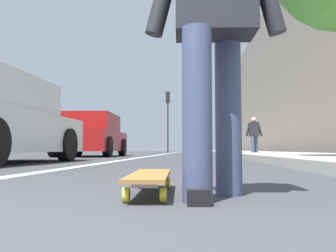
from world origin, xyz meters
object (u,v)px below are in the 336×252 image
(skateboard, at_px, (150,177))
(parked_car_mid, at_px, (91,136))
(skater_person, at_px, (214,13))
(traffic_light, at_px, (168,111))
(pedestrian_distant, at_px, (254,134))

(skateboard, distance_m, parked_car_mid, 11.05)
(skateboard, distance_m, skater_person, 0.92)
(skater_person, height_order, traffic_light, traffic_light)
(skater_person, bearing_deg, pedestrian_distant, -9.93)
(traffic_light, relative_size, pedestrian_distant, 3.00)
(skater_person, height_order, pedestrian_distant, skater_person)
(traffic_light, bearing_deg, pedestrian_distant, -160.37)
(skateboard, height_order, parked_car_mid, parked_car_mid)
(skateboard, distance_m, pedestrian_distant, 12.19)
(traffic_light, bearing_deg, skateboard, -175.66)
(skater_person, xyz_separation_m, pedestrian_distant, (12.07, -2.11, -0.09))
(skateboard, bearing_deg, skater_person, -113.37)
(skater_person, bearing_deg, parked_car_mid, 19.77)
(parked_car_mid, distance_m, traffic_light, 13.73)
(skater_person, xyz_separation_m, parked_car_mid, (10.62, 3.82, -0.22))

